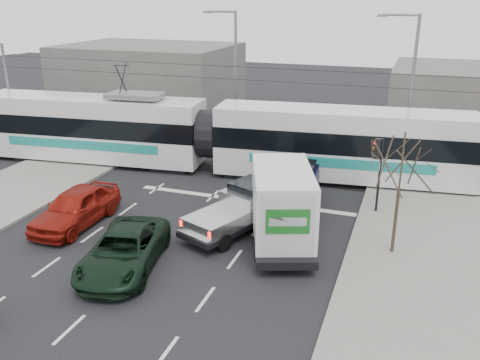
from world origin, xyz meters
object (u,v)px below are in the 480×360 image
(tram, at_px, (209,135))
(red_car, at_px, (76,207))
(silver_pickup, at_px, (242,208))
(navy_pickup, at_px, (297,188))
(bare_tree, at_px, (402,166))
(street_lamp_far, at_px, (233,70))
(green_car, at_px, (124,250))
(box_truck, at_px, (281,204))
(traffic_signal, at_px, (378,159))
(street_lamp_near, at_px, (409,84))

(tram, xyz_separation_m, red_car, (-2.74, -9.26, -1.28))
(silver_pickup, relative_size, navy_pickup, 1.13)
(bare_tree, distance_m, street_lamp_far, 17.97)
(bare_tree, bearing_deg, green_car, -154.92)
(street_lamp_far, distance_m, box_truck, 15.82)
(bare_tree, distance_m, traffic_signal, 4.28)
(green_car, xyz_separation_m, red_car, (-4.17, 2.72, 0.11))
(street_lamp_near, relative_size, street_lamp_far, 1.00)
(green_car, bearing_deg, street_lamp_near, 47.39)
(red_car, bearing_deg, navy_pickup, 30.09)
(traffic_signal, height_order, silver_pickup, traffic_signal)
(navy_pickup, height_order, red_car, navy_pickup)
(silver_pickup, relative_size, box_truck, 0.82)
(street_lamp_far, bearing_deg, traffic_signal, -41.72)
(tram, height_order, green_car, tram)
(street_lamp_far, distance_m, red_car, 16.02)
(bare_tree, height_order, tram, tram)
(street_lamp_near, bearing_deg, traffic_signal, -96.41)
(traffic_signal, distance_m, green_car, 12.24)
(green_car, bearing_deg, bare_tree, 12.84)
(red_car, bearing_deg, bare_tree, 7.37)
(silver_pickup, xyz_separation_m, green_car, (-3.10, -4.86, -0.25))
(traffic_signal, relative_size, navy_pickup, 0.70)
(green_car, bearing_deg, red_car, 134.64)
(traffic_signal, bearing_deg, navy_pickup, -171.44)
(bare_tree, relative_size, street_lamp_far, 0.56)
(street_lamp_far, bearing_deg, street_lamp_near, -9.87)
(street_lamp_near, bearing_deg, box_truck, -110.48)
(traffic_signal, height_order, tram, tram)
(traffic_signal, height_order, red_car, traffic_signal)
(street_lamp_near, relative_size, box_truck, 1.26)
(tram, bearing_deg, street_lamp_near, 14.60)
(box_truck, relative_size, red_car, 1.41)
(street_lamp_near, height_order, box_truck, street_lamp_near)
(silver_pickup, xyz_separation_m, navy_pickup, (1.77, 3.11, 0.05))
(red_car, bearing_deg, box_truck, 9.85)
(tram, relative_size, red_car, 5.88)
(traffic_signal, relative_size, green_car, 0.67)
(street_lamp_near, xyz_separation_m, green_car, (-9.39, -16.03, -4.36))
(box_truck, xyz_separation_m, red_car, (-9.20, -1.61, -0.81))
(bare_tree, bearing_deg, tram, 146.16)
(street_lamp_near, bearing_deg, street_lamp_far, 170.13)
(street_lamp_far, xyz_separation_m, navy_pickup, (6.97, -10.06, -4.07))
(tram, height_order, box_truck, tram)
(traffic_signal, relative_size, street_lamp_far, 0.40)
(box_truck, bearing_deg, street_lamp_far, 97.75)
(silver_pickup, xyz_separation_m, red_car, (-7.27, -2.13, -0.14))
(bare_tree, xyz_separation_m, navy_pickup, (-4.82, 3.44, -2.75))
(bare_tree, height_order, green_car, bare_tree)
(street_lamp_far, distance_m, tram, 6.77)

